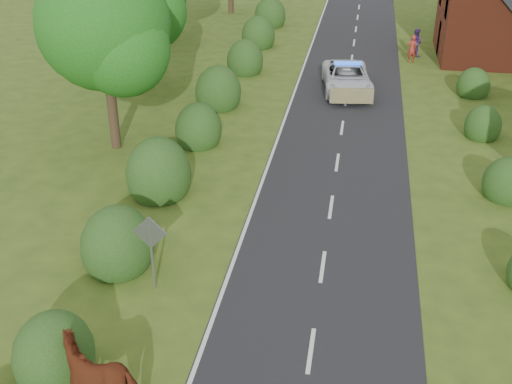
% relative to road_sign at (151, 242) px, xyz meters
% --- Properties ---
extents(ground, '(120.00, 120.00, 0.00)m').
position_rel_road_sign_xyz_m(ground, '(5.00, -2.00, -1.65)').
color(ground, '#3B521C').
extents(road, '(6.00, 70.00, 0.02)m').
position_rel_road_sign_xyz_m(road, '(5.00, 13.00, -1.64)').
color(road, black).
rests_on(road, ground).
extents(road_markings, '(4.96, 70.00, 0.01)m').
position_rel_road_sign_xyz_m(road_markings, '(3.40, 10.93, -1.63)').
color(road_markings, white).
rests_on(road_markings, road).
extents(hedgerow_left, '(2.75, 50.41, 3.00)m').
position_rel_road_sign_xyz_m(hedgerow_left, '(-1.51, 9.69, -0.91)').
color(hedgerow_left, '#223D12').
rests_on(hedgerow_left, ground).
extents(hedgerow_right, '(2.10, 45.78, 2.10)m').
position_rel_road_sign_xyz_m(hedgerow_right, '(11.60, 9.21, -1.10)').
color(hedgerow_right, '#223D12').
rests_on(hedgerow_right, ground).
extents(tree_left_a, '(5.74, 5.60, 8.38)m').
position_rel_road_sign_xyz_m(tree_left_a, '(-4.75, 9.86, 3.69)').
color(tree_left_a, '#332316').
rests_on(tree_left_a, ground).
extents(road_sign, '(1.06, 0.08, 2.53)m').
position_rel_road_sign_xyz_m(road_sign, '(0.00, 0.00, 0.00)').
color(road_sign, gray).
rests_on(road_sign, ground).
extents(cow, '(2.42, 1.31, 1.70)m').
position_rel_road_sign_xyz_m(cow, '(0.33, -4.74, -0.80)').
color(cow, '#603010').
rests_on(cow, ground).
extents(police_van, '(3.25, 5.81, 1.67)m').
position_rel_road_sign_xyz_m(police_van, '(4.93, 19.54, -0.89)').
color(police_van, silver).
rests_on(police_van, ground).
extents(pedestrian_red, '(0.74, 0.61, 1.72)m').
position_rel_road_sign_xyz_m(pedestrian_red, '(8.73, 25.94, -0.79)').
color(pedestrian_red, '#AA3222').
rests_on(pedestrian_red, ground).
extents(pedestrian_purple, '(1.10, 1.07, 1.79)m').
position_rel_road_sign_xyz_m(pedestrian_purple, '(9.03, 27.43, -0.76)').
color(pedestrian_purple, '#492975').
rests_on(pedestrian_purple, ground).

